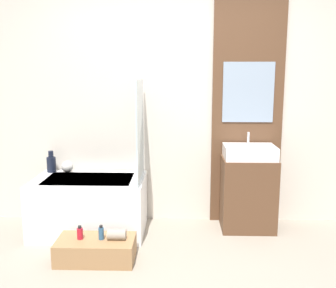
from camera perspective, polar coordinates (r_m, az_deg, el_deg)
wall_tiled_back at (r=4.25m, az=0.59°, el=5.94°), size 4.20×0.06×2.60m
wall_wood_accent at (r=4.26m, az=11.47°, el=5.85°), size 0.75×0.04×2.60m
bathtub at (r=4.16m, az=-11.29°, el=-8.68°), size 1.12×0.72×0.57m
glass_shower_screen at (r=3.87m, az=-4.07°, el=1.93°), size 0.01×0.64×0.99m
wooden_step_bench at (r=3.62m, az=-10.41°, el=-14.84°), size 0.68×0.37×0.20m
vanity_cabinet at (r=4.22m, az=11.53°, el=-7.09°), size 0.55×0.42×0.76m
sink at (r=4.11m, az=11.76°, el=-1.15°), size 0.52×0.38×0.26m
vase_tall_dark at (r=4.42m, az=-16.57°, el=-2.72°), size 0.10×0.10×0.23m
vase_round_light at (r=4.37m, az=-14.40°, el=-3.21°), size 0.13×0.13×0.13m
bottle_soap_primary at (r=3.59m, az=-12.66°, el=-12.51°), size 0.05×0.05×0.12m
bottle_soap_secondary at (r=3.55m, az=-9.67°, el=-12.62°), size 0.05×0.05×0.13m
towel_roll at (r=3.53m, az=-7.46°, el=-12.90°), size 0.16×0.09×0.09m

